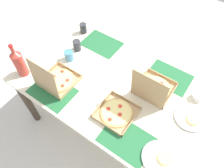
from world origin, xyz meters
The scene contains 18 objects.
ground_plane centered at (0.00, 0.00, 0.00)m, with size 6.00×6.00×0.00m, color beige.
dining_table centered at (0.00, 0.00, 0.64)m, with size 1.58×0.97×0.74m.
placemat_near_left centered at (-0.36, -0.34, 0.75)m, with size 0.36×0.26×0.00m, color #236638.
placemat_near_right centered at (0.36, -0.34, 0.75)m, with size 0.36×0.26×0.00m, color #236638.
placemat_far_left centered at (-0.36, 0.34, 0.75)m, with size 0.36×0.26×0.00m, color #236638.
placemat_far_right centered at (0.36, 0.34, 0.75)m, with size 0.36×0.26×0.00m, color #236638.
pizza_box_corner_left centered at (-0.18, 0.21, 0.76)m, with size 0.27×0.27×0.04m.
pizza_box_center centered at (-0.31, -0.12, 0.79)m, with size 0.28×0.31×0.32m.
pizza_box_edge_far centered at (0.38, 0.25, 0.79)m, with size 0.28×0.28×0.31m.
plate_middle centered at (-0.66, -0.07, 0.75)m, with size 0.23×0.23×0.03m.
plate_near_left centered at (-0.61, 0.32, 0.75)m, with size 0.24×0.24×0.03m.
soda_bottle centered at (0.69, 0.33, 0.88)m, with size 0.09×0.09×0.32m.
cup_clear_left centered at (0.47, -0.01, 0.79)m, with size 0.08×0.08×0.09m, color teal.
cup_clear_right centered at (0.49, -0.15, 0.80)m, with size 0.07×0.07×0.10m, color #333338.
cup_spare centered at (0.60, -0.37, 0.79)m, with size 0.07×0.07×0.10m, color #333338.
condiment_bowl centered at (-0.63, -0.27, 0.77)m, with size 0.09×0.09×0.05m, color white.
knife_by_far_left centered at (0.06, -0.19, 0.75)m, with size 0.21×0.02×0.01m, color #B7B7BC.
fork_by_far_right centered at (0.66, 0.11, 0.75)m, with size 0.19×0.02×0.01m, color #B7B7BC.
Camera 1 is at (-0.59, 0.85, 2.17)m, focal length 34.13 mm.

